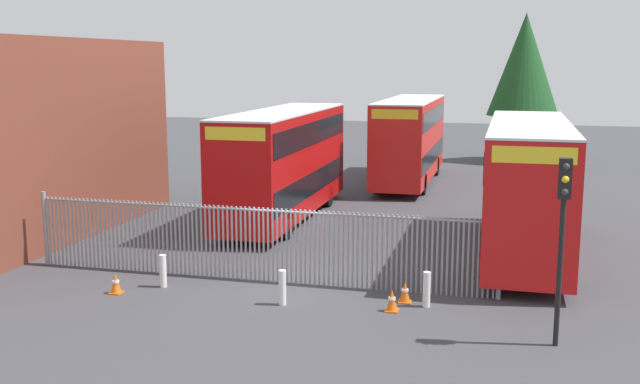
# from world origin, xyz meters

# --- Properties ---
(ground_plane) EXTENTS (100.00, 100.00, 0.00)m
(ground_plane) POSITION_xyz_m (0.00, 8.00, 0.00)
(ground_plane) COLOR #3D3D42
(palisade_fence) EXTENTS (14.11, 0.14, 2.35)m
(palisade_fence) POSITION_xyz_m (-0.94, 0.00, 1.18)
(palisade_fence) COLOR gray
(palisade_fence) RESTS_ON ground
(double_decker_bus_near_gate) EXTENTS (2.54, 10.81, 4.42)m
(double_decker_bus_near_gate) POSITION_xyz_m (-2.68, 8.47, 2.42)
(double_decker_bus_near_gate) COLOR #B70C0C
(double_decker_bus_near_gate) RESTS_ON ground
(double_decker_bus_behind_fence_left) EXTENTS (2.54, 10.81, 4.42)m
(double_decker_bus_behind_fence_left) POSITION_xyz_m (6.78, 5.13, 2.42)
(double_decker_bus_behind_fence_left) COLOR red
(double_decker_bus_behind_fence_left) RESTS_ON ground
(double_decker_bus_behind_fence_right) EXTENTS (2.54, 10.81, 4.42)m
(double_decker_bus_behind_fence_right) POSITION_xyz_m (1.06, 18.75, 2.42)
(double_decker_bus_behind_fence_right) COLOR red
(double_decker_bus_behind_fence_right) RESTS_ON ground
(bollard_near_left) EXTENTS (0.20, 0.20, 0.95)m
(bollard_near_left) POSITION_xyz_m (-3.27, -1.28, 0.47)
(bollard_near_left) COLOR silver
(bollard_near_left) RESTS_ON ground
(bollard_center_front) EXTENTS (0.20, 0.20, 0.95)m
(bollard_center_front) POSITION_xyz_m (0.50, -1.92, 0.47)
(bollard_center_front) COLOR silver
(bollard_center_front) RESTS_ON ground
(bollard_near_right) EXTENTS (0.20, 0.20, 0.95)m
(bollard_near_right) POSITION_xyz_m (4.22, -1.12, 0.47)
(bollard_near_right) COLOR silver
(bollard_near_right) RESTS_ON ground
(traffic_cone_by_gate) EXTENTS (0.34, 0.34, 0.59)m
(traffic_cone_by_gate) POSITION_xyz_m (3.62, -0.91, 0.29)
(traffic_cone_by_gate) COLOR orange
(traffic_cone_by_gate) RESTS_ON ground
(traffic_cone_mid_forecourt) EXTENTS (0.34, 0.34, 0.59)m
(traffic_cone_mid_forecourt) POSITION_xyz_m (3.39, -1.70, 0.29)
(traffic_cone_mid_forecourt) COLOR orange
(traffic_cone_mid_forecourt) RESTS_ON ground
(traffic_cone_near_kerb) EXTENTS (0.34, 0.34, 0.59)m
(traffic_cone_near_kerb) POSITION_xyz_m (-4.28, -2.15, 0.29)
(traffic_cone_near_kerb) COLOR orange
(traffic_cone_near_kerb) RESTS_ON ground
(traffic_light_kerbside) EXTENTS (0.28, 0.33, 4.30)m
(traffic_light_kerbside) POSITION_xyz_m (7.37, -3.09, 2.99)
(traffic_light_kerbside) COLOR black
(traffic_light_kerbside) RESTS_ON ground
(tree_tall_back) EXTENTS (4.46, 4.46, 9.33)m
(tree_tall_back) POSITION_xyz_m (6.83, 28.89, 6.14)
(tree_tall_back) COLOR #4C3823
(tree_tall_back) RESTS_ON ground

